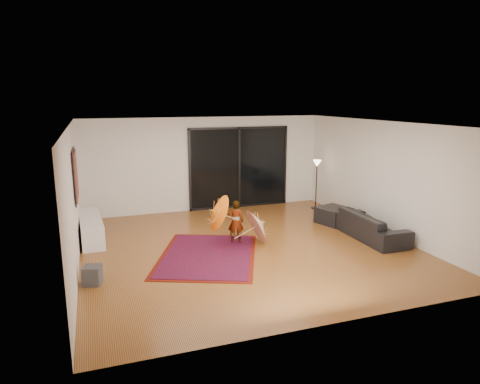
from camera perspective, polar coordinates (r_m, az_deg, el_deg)
name	(u,v)px	position (r m, az deg, el deg)	size (l,w,h in m)	color
floor	(247,247)	(9.53, 0.99, -7.34)	(7.00, 7.00, 0.00)	#A05B2C
ceiling	(248,124)	(8.98, 1.06, 9.09)	(7.00, 7.00, 0.00)	white
wall_back	(206,164)	(12.45, -4.55, 3.73)	(7.00, 7.00, 0.00)	silver
wall_front	(334,236)	(6.11, 12.47, -5.73)	(7.00, 7.00, 0.00)	silver
wall_left	(73,200)	(8.63, -21.35, -0.97)	(7.00, 7.00, 0.00)	silver
wall_right	(384,178)	(10.86, 18.65, 1.83)	(7.00, 7.00, 0.00)	silver
sliding_door	(239,168)	(12.73, -0.13, 3.28)	(3.06, 0.07, 2.40)	black
painting	(75,175)	(9.55, -21.10, 2.11)	(0.04, 1.28, 1.08)	black
media_console	(91,228)	(10.53, -19.25, -4.61)	(0.48, 1.90, 0.53)	white
speaker	(92,275)	(8.10, -19.09, -10.43)	(0.30, 0.30, 0.34)	#424244
persian_rug	(208,255)	(9.05, -4.31, -8.40)	(2.83, 3.25, 0.02)	#581007
sofa	(371,226)	(10.50, 17.03, -4.30)	(2.06, 0.80, 0.60)	black
ottoman	(334,215)	(11.49, 12.39, -3.06)	(0.74, 0.74, 0.42)	black
floor_lamp	(317,170)	(12.76, 10.21, 2.85)	(0.25, 0.25, 1.45)	black
child	(236,222)	(9.64, -0.58, -4.00)	(0.36, 0.24, 0.99)	#999999
parasol_orange	(213,214)	(9.38, -3.68, -2.99)	(0.50, 0.84, 0.87)	orange
parasol_white	(263,221)	(9.71, 3.07, -3.86)	(0.52, 0.84, 0.92)	white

